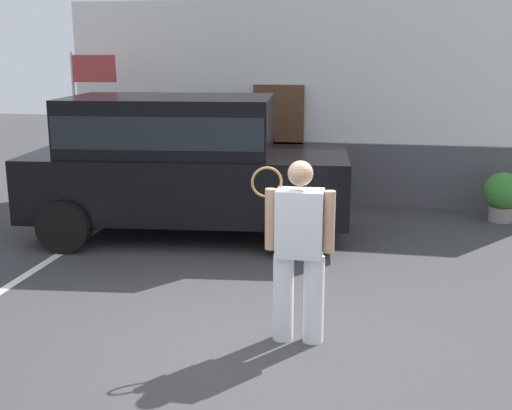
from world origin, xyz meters
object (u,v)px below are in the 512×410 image
Objects in this scene: flag_pole at (85,100)px; tennis_player_man at (299,249)px; parked_suv at (181,159)px; potted_plant_by_porch at (503,194)px.

tennis_player_man is at bearing -47.80° from flag_pole.
potted_plant_by_porch is at bearing 13.92° from parked_suv.
potted_plant_by_porch is 7.10m from flag_pole.
potted_plant_by_porch is at bearing -119.15° from tennis_player_man.
flag_pole is (-4.27, 4.71, 0.96)m from tennis_player_man.
parked_suv reaches higher than potted_plant_by_porch.
flag_pole is at bearing -177.83° from potted_plant_by_porch.
parked_suv is at bearing -57.43° from tennis_player_man.
flag_pole is at bearing 139.53° from parked_suv.
parked_suv is 3.88m from tennis_player_man.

